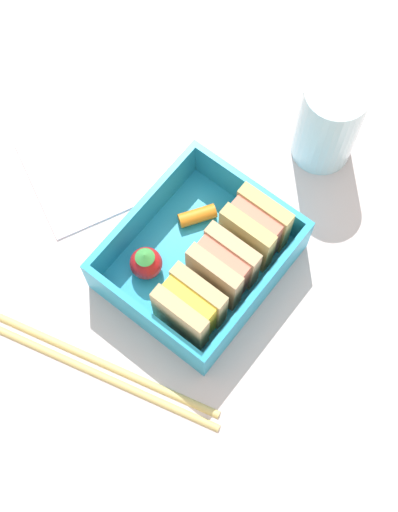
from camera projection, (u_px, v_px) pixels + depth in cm
name	position (u px, v px, depth cm)	size (l,w,h in cm)	color
ground_plane	(199.00, 270.00, 67.97)	(120.00, 120.00, 2.00)	beige
bento_tray	(199.00, 264.00, 66.47)	(15.88, 13.61, 1.20)	#2398C4
bento_rim	(199.00, 253.00, 63.90)	(15.88, 13.61, 4.31)	#2398C4
sandwich_left	(255.00, 228.00, 63.72)	(3.82, 5.31, 6.26)	tan
sandwich_center_left	(223.00, 267.00, 62.40)	(3.82, 5.31, 6.26)	tan
sandwich_center	(190.00, 307.00, 61.09)	(3.82, 5.31, 6.26)	tan
carrot_stick_far_left	(197.00, 216.00, 66.84)	(1.36, 1.36, 3.55)	orange
strawberry_far_left	(146.00, 263.00, 64.16)	(2.98, 2.98, 3.58)	red
chopstick_pair	(104.00, 369.00, 63.19)	(7.03, 21.71, 0.70)	tan
drinking_glass	(329.00, 123.00, 66.89)	(5.96, 5.96, 9.92)	silver
folded_napkin	(106.00, 159.00, 70.90)	(15.35, 11.95, 0.40)	silver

